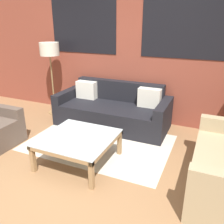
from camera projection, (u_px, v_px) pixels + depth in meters
ground_plane at (57, 187)px, 2.83m from camera, size 16.00×16.00×0.00m
wall_back_brick at (129, 46)px, 4.41m from camera, size 8.40×0.09×2.80m
rug at (99, 143)px, 3.85m from camera, size 2.24×1.50×0.00m
couch_dark at (113, 111)px, 4.44m from camera, size 2.06×0.88×0.78m
coffee_table at (78, 140)px, 3.21m from camera, size 0.93×0.93×0.39m
floor_lamp at (50, 53)px, 4.66m from camera, size 0.38×0.38×1.46m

